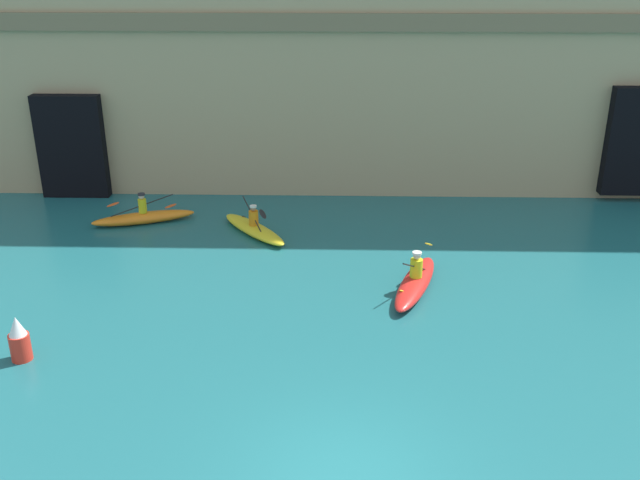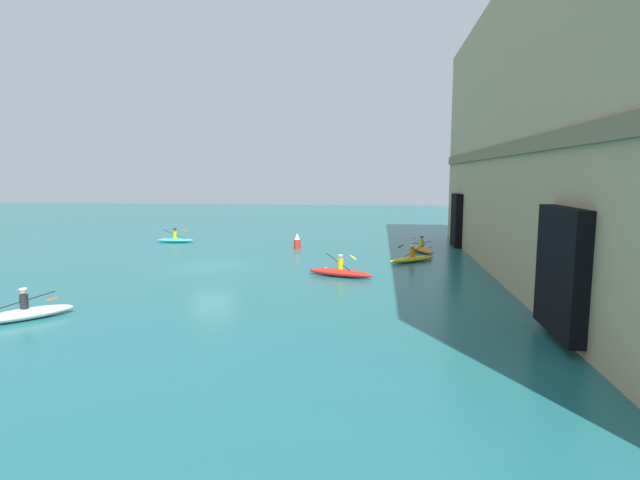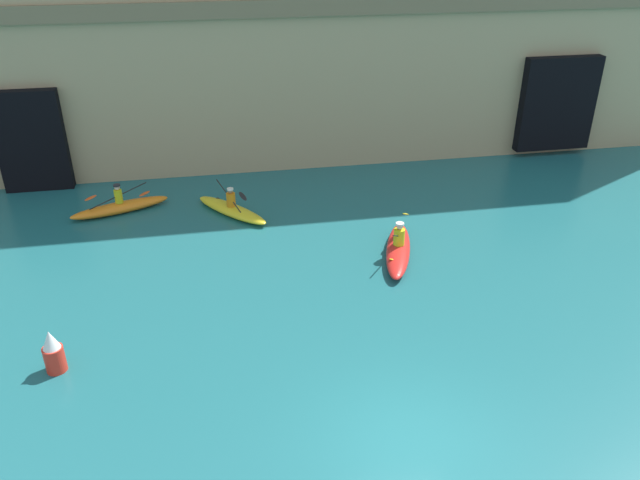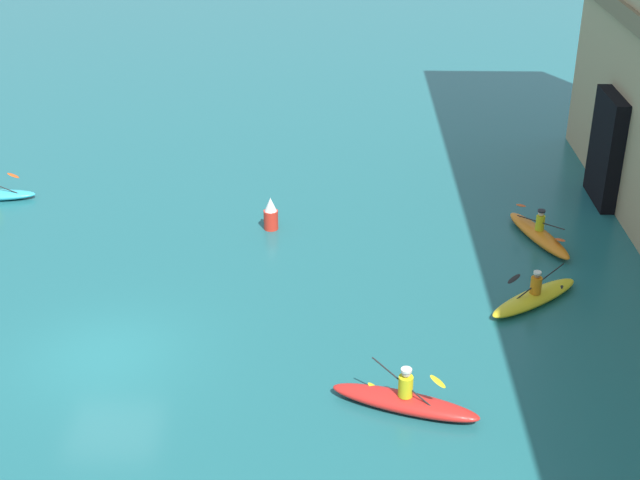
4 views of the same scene
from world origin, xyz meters
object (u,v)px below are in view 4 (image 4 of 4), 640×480
at_px(kayak_orange, 539,234).
at_px(kayak_yellow, 535,297).
at_px(marker_buoy, 271,215).
at_px(kayak_red, 405,401).

bearing_deg(kayak_orange, kayak_yellow, -32.44).
bearing_deg(kayak_yellow, kayak_orange, -141.47).
distance_m(kayak_yellow, marker_buoy, 9.10).
height_order(kayak_yellow, marker_buoy, marker_buoy).
xyz_separation_m(kayak_yellow, kayak_orange, (-3.94, 0.88, 0.03)).
height_order(kayak_orange, marker_buoy, marker_buoy).
distance_m(kayak_red, marker_buoy, 10.34).
bearing_deg(kayak_yellow, kayak_red, 12.49).
xyz_separation_m(kayak_red, kayak_orange, (-8.93, 4.88, -0.02)).
relative_size(kayak_yellow, marker_buoy, 2.76).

